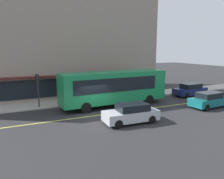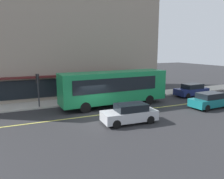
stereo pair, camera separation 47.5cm
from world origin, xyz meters
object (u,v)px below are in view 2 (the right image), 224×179
(bus, at_px, (115,87))
(traffic_light, at_px, (38,82))
(car_teal, at_px, (210,100))
(car_silver, at_px, (130,114))
(pedestrian_waiting, at_px, (160,86))
(car_navy, at_px, (192,90))

(bus, distance_m, traffic_light, 7.53)
(traffic_light, relative_size, car_teal, 0.73)
(car_silver, bearing_deg, pedestrian_waiting, 42.46)
(bus, xyz_separation_m, car_silver, (-1.13, -5.33, -1.24))
(traffic_light, bearing_deg, car_teal, -23.90)
(car_navy, relative_size, pedestrian_waiting, 2.54)
(traffic_light, height_order, car_silver, traffic_light)
(car_silver, bearing_deg, bus, 78.04)
(bus, bearing_deg, traffic_light, 162.02)
(bus, height_order, traffic_light, bus)
(bus, height_order, pedestrian_waiting, bus)
(car_teal, relative_size, car_silver, 1.00)
(traffic_light, distance_m, car_silver, 9.89)
(pedestrian_waiting, bearing_deg, traffic_light, -179.67)
(car_silver, height_order, pedestrian_waiting, pedestrian_waiting)
(car_navy, xyz_separation_m, car_silver, (-11.83, -5.88, 0.00))
(bus, relative_size, pedestrian_waiting, 6.47)
(bus, relative_size, car_teal, 2.55)
(car_teal, xyz_separation_m, pedestrian_waiting, (-0.98, 6.93, 0.45))
(car_navy, xyz_separation_m, pedestrian_waiting, (-3.39, 1.85, 0.45))
(traffic_light, xyz_separation_m, car_teal, (15.44, -6.84, -1.79))
(car_teal, bearing_deg, traffic_light, 156.10)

